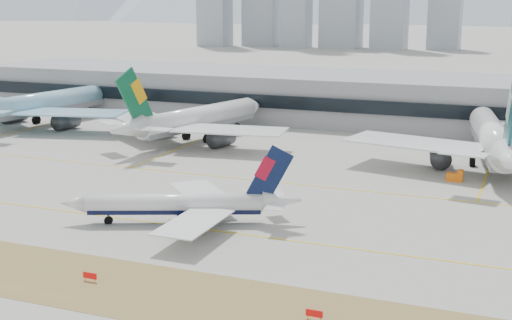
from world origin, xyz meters
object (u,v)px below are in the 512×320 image
at_px(terminal, 377,99).
at_px(widebody_cathay, 493,140).
at_px(widebody_korean, 42,105).
at_px(taxiing_airliner, 184,205).
at_px(widebody_eva, 194,120).

bearing_deg(terminal, widebody_cathay, -53.53).
relative_size(widebody_korean, widebody_cathay, 0.98).
relative_size(widebody_cathay, terminal, 0.25).
relative_size(taxiing_airliner, widebody_korean, 0.60).
xyz_separation_m(widebody_korean, terminal, (95.95, 45.37, 0.97)).
bearing_deg(widebody_cathay, widebody_korean, 76.68).
height_order(widebody_eva, terminal, widebody_eva).
height_order(widebody_korean, widebody_cathay, widebody_cathay).
distance_m(taxiing_airliner, widebody_korean, 114.19).
bearing_deg(widebody_eva, widebody_korean, 98.54).
bearing_deg(taxiing_airliner, widebody_korean, -62.21).
xyz_separation_m(taxiing_airliner, widebody_eva, (-31.90, 67.22, 2.59)).
xyz_separation_m(taxiing_airliner, widebody_cathay, (47.47, 64.82, 3.20)).
bearing_deg(widebody_cathay, widebody_eva, 78.33).
relative_size(taxiing_airliner, terminal, 0.15).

